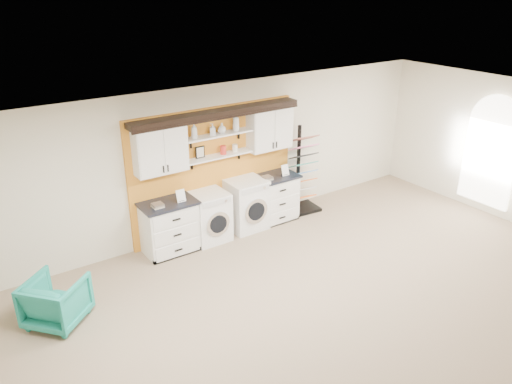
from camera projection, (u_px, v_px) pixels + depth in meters
floor at (364, 338)px, 6.78m from camera, size 10.00×10.00×0.00m
ceiling at (385, 141)px, 5.67m from camera, size 10.00×10.00×0.00m
wall_back at (213, 160)px, 9.26m from camera, size 10.00×0.00×10.00m
accent_panel at (215, 170)px, 9.31m from camera, size 3.40×0.07×2.40m
upper_cabinet_left at (160, 149)px, 8.32m from camera, size 0.90×0.35×0.84m
upper_cabinet_right at (269, 128)px, 9.50m from camera, size 0.90×0.35×0.84m
shelf_lower at (219, 156)px, 9.05m from camera, size 1.32×0.28×0.03m
shelf_upper at (218, 135)px, 8.90m from camera, size 1.32×0.28×0.03m
crown_molding at (217, 113)px, 8.75m from camera, size 3.30×0.41×0.13m
window_arched at (491, 148)px, 9.94m from camera, size 0.06×1.10×2.25m
picture_frame at (200, 152)px, 8.86m from camera, size 0.18×0.02×0.22m
canister_red at (223, 150)px, 9.07m from camera, size 0.11×0.11×0.16m
canister_cream at (235, 148)px, 9.20m from camera, size 0.10×0.10×0.14m
base_cabinet_left at (170, 227)px, 8.76m from camera, size 0.98×0.66×0.95m
base_cabinet_right at (273, 198)px, 9.94m from camera, size 0.96×0.66×0.94m
washer at (209, 216)px, 9.18m from camera, size 0.67×0.71×0.93m
dryer at (246, 204)px, 9.59m from camera, size 0.71×0.71×0.99m
sample_rack at (302, 185)px, 10.34m from camera, size 0.70×0.61×1.79m
armchair at (56, 301)px, 6.98m from camera, size 1.06×1.06×0.69m
soap_bottle_a at (194, 131)px, 8.59m from camera, size 0.13×0.13×0.28m
soap_bottle_b at (213, 129)px, 8.79m from camera, size 0.13×0.13×0.21m
soap_bottle_c at (222, 128)px, 8.90m from camera, size 0.21×0.21×0.19m
soap_bottle_d at (236, 122)px, 9.02m from camera, size 0.18×0.18×0.33m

